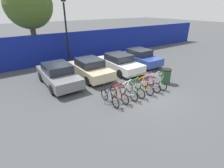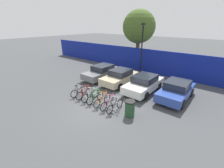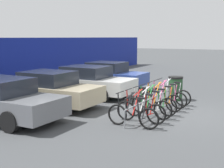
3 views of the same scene
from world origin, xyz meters
TOP-DOWN VIEW (x-y plane):
  - ground_plane at (0.00, 0.00)m, footprint 120.00×120.00m
  - hoarding_wall at (0.00, 9.50)m, footprint 36.00×0.16m
  - bike_rack at (-0.55, 0.68)m, footprint 4.15×0.04m
  - bicycle_black at (-2.35, 0.53)m, footprint 0.68×1.71m
  - bicycle_red at (-1.73, 0.53)m, footprint 0.68×1.71m
  - bicycle_white at (-1.11, 0.53)m, footprint 0.68×1.71m
  - bicycle_green at (-0.57, 0.53)m, footprint 0.68×1.71m
  - bicycle_orange at (0.11, 0.53)m, footprint 0.68×1.71m
  - bicycle_pink at (0.72, 0.53)m, footprint 0.68×1.71m
  - bicycle_silver at (1.26, 0.53)m, footprint 0.68×1.71m
  - car_grey at (-3.68, 4.68)m, footprint 1.91×4.36m
  - car_beige at (-1.33, 4.57)m, footprint 1.91×4.03m
  - car_white at (1.25, 4.46)m, footprint 1.91×4.25m
  - car_blue at (3.77, 4.79)m, footprint 1.91×4.00m
  - lamp_post at (-1.37, 8.50)m, footprint 0.24×0.44m
  - trash_bin at (2.31, 0.63)m, footprint 0.63×0.63m
  - tree_behind_hoarding at (-3.46, 11.30)m, footprint 4.04×4.04m

SIDE VIEW (x-z plane):
  - ground_plane at x=0.00m, z-range 0.00..0.00m
  - bicycle_black at x=-2.35m, z-range -0.15..0.90m
  - bicycle_red at x=-1.73m, z-range -0.15..0.90m
  - bicycle_white at x=-1.11m, z-range -0.15..0.90m
  - bicycle_green at x=-0.57m, z-range -0.15..0.90m
  - bicycle_orange at x=0.11m, z-range -0.15..0.90m
  - bicycle_pink at x=0.72m, z-range -0.15..0.90m
  - bicycle_silver at x=1.26m, z-range -0.15..0.90m
  - bike_rack at x=-0.55m, z-range 0.21..0.78m
  - trash_bin at x=2.31m, z-range 0.00..1.03m
  - car_blue at x=3.77m, z-range -0.01..1.39m
  - car_beige at x=-1.33m, z-range -0.01..1.39m
  - car_white at x=1.25m, z-range -0.01..1.39m
  - car_grey at x=-3.68m, z-range -0.01..1.39m
  - hoarding_wall at x=0.00m, z-range 0.00..2.69m
  - lamp_post at x=-1.37m, z-range 0.35..5.74m
  - tree_behind_hoarding at x=-3.46m, z-range 1.44..8.44m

